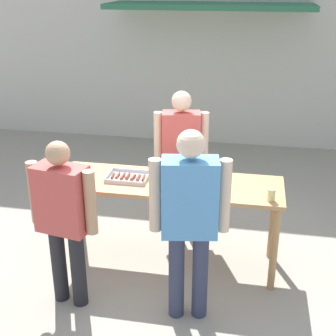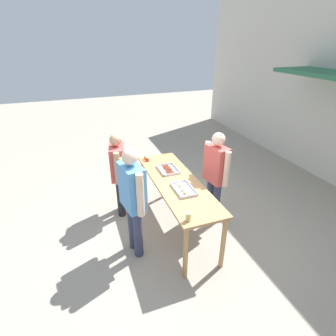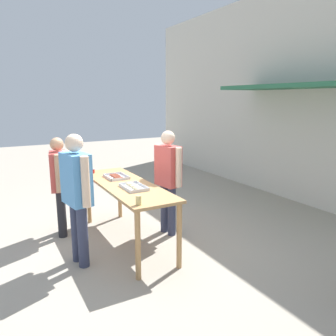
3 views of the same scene
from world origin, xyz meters
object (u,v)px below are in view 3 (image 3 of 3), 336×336
(food_tray_sausages, at_px, (116,177))
(condiment_jar_ketchup, at_px, (93,171))
(person_customer_with_cup, at_px, (77,189))
(person_server_behind_table, at_px, (168,174))
(condiment_jar_mustard, at_px, (91,170))
(beer_cup, at_px, (139,200))
(food_tray_buns, at_px, (134,187))
(person_customer_holding_hotdog, at_px, (59,179))

(food_tray_sausages, bearing_deg, condiment_jar_ketchup, -155.39)
(person_customer_with_cup, bearing_deg, person_server_behind_table, -87.86)
(condiment_jar_mustard, height_order, person_customer_with_cup, person_customer_with_cup)
(condiment_jar_ketchup, bearing_deg, person_customer_with_cup, -24.53)
(condiment_jar_mustard, distance_m, beer_cup, 2.02)
(food_tray_buns, bearing_deg, person_customer_holding_hotdog, -142.62)
(condiment_jar_ketchup, bearing_deg, condiment_jar_mustard, -171.95)
(condiment_jar_ketchup, xyz_separation_m, person_server_behind_table, (0.94, 0.94, 0.04))
(condiment_jar_ketchup, height_order, person_server_behind_table, person_server_behind_table)
(food_tray_sausages, bearing_deg, person_customer_with_cup, -47.31)
(food_tray_buns, height_order, condiment_jar_mustard, condiment_jar_mustard)
(person_customer_holding_hotdog, bearing_deg, condiment_jar_ketchup, -64.97)
(person_server_behind_table, distance_m, person_customer_holding_hotdog, 1.72)
(condiment_jar_mustard, distance_m, person_server_behind_table, 1.40)
(condiment_jar_ketchup, xyz_separation_m, person_customer_with_cup, (1.26, -0.57, 0.07))
(person_server_behind_table, relative_size, person_customer_holding_hotdog, 1.06)
(food_tray_sausages, xyz_separation_m, condiment_jar_ketchup, (-0.51, -0.23, 0.02))
(condiment_jar_mustard, distance_m, condiment_jar_ketchup, 0.09)
(condiment_jar_mustard, relative_size, person_customer_with_cup, 0.04)
(beer_cup, height_order, person_customer_holding_hotdog, person_customer_holding_hotdog)
(food_tray_sausages, distance_m, food_tray_buns, 0.71)
(food_tray_buns, relative_size, condiment_jar_mustard, 6.12)
(food_tray_buns, bearing_deg, condiment_jar_ketchup, -169.26)
(condiment_jar_mustard, bearing_deg, person_customer_holding_hotdog, -67.47)
(food_tray_buns, distance_m, beer_cup, 0.74)
(condiment_jar_mustard, height_order, person_server_behind_table, person_server_behind_table)
(food_tray_buns, relative_size, condiment_jar_ketchup, 6.12)
(person_server_behind_table, bearing_deg, person_customer_with_cup, -87.75)
(food_tray_sausages, height_order, person_customer_holding_hotdog, person_customer_holding_hotdog)
(food_tray_buns, distance_m, person_customer_with_cup, 0.81)
(food_tray_sausages, relative_size, beer_cup, 3.49)
(person_customer_with_cup, bearing_deg, food_tray_buns, -97.42)
(beer_cup, bearing_deg, food_tray_sausages, 170.34)
(person_customer_holding_hotdog, bearing_deg, beer_cup, -151.40)
(person_customer_holding_hotdog, bearing_deg, condiment_jar_mustard, -56.97)
(person_customer_with_cup, bearing_deg, condiment_jar_ketchup, -34.19)
(person_customer_holding_hotdog, height_order, person_customer_with_cup, person_customer_with_cup)
(food_tray_sausages, relative_size, person_customer_with_cup, 0.23)
(person_server_behind_table, bearing_deg, food_tray_buns, -77.68)
(person_server_behind_table, xyz_separation_m, person_customer_with_cup, (0.32, -1.52, 0.03))
(person_customer_with_cup, bearing_deg, condiment_jar_mustard, -32.33)
(condiment_jar_mustard, relative_size, person_server_behind_table, 0.04)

